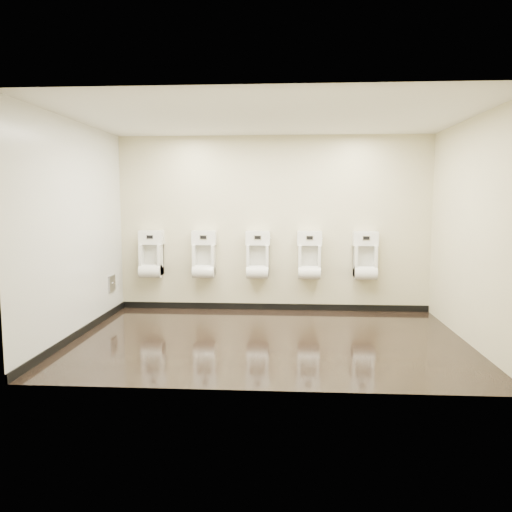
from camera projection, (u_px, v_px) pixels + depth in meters
The scene contains 15 objects.
ground at pixel (269, 339), 6.43m from camera, with size 5.00×3.50×0.00m, color black.
ceiling at pixel (269, 117), 6.11m from camera, with size 5.00×3.50×0.00m, color silver.
back_wall at pixel (273, 224), 8.00m from camera, with size 5.00×0.02×2.80m, color beige.
front_wall at pixel (262, 243), 4.53m from camera, with size 5.00×0.02×2.80m, color beige.
left_wall at pixel (75, 230), 6.43m from camera, with size 0.02×3.50×2.80m, color beige.
right_wall at pixel (473, 232), 6.11m from camera, with size 0.02×3.50×2.80m, color beige.
tile_overlay_left at pixel (76, 230), 6.43m from camera, with size 0.01×3.50×2.80m, color white.
skirting_back at pixel (273, 307), 8.14m from camera, with size 5.00×0.02×0.10m, color black.
skirting_left at pixel (81, 332), 6.58m from camera, with size 0.02×3.50×0.10m, color black.
access_panel at pixel (112, 283), 7.72m from camera, with size 0.04×0.25×0.25m.
urinal_0 at pixel (151, 258), 8.06m from camera, with size 0.40×0.30×0.74m.
urinal_1 at pixel (204, 258), 8.00m from camera, with size 0.40×0.30×0.74m.
urinal_2 at pixel (258, 258), 7.95m from camera, with size 0.40×0.30×0.74m.
urinal_3 at pixel (309, 259), 7.90m from camera, with size 0.40×0.30×0.74m.
urinal_4 at pixel (365, 259), 7.84m from camera, with size 0.40×0.30×0.74m.
Camera 1 is at (0.24, -6.26, 1.79)m, focal length 35.00 mm.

